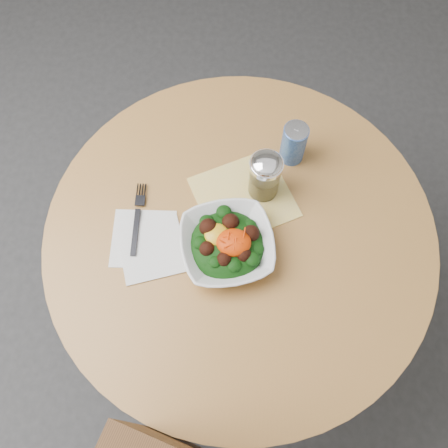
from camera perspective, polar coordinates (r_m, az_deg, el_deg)
ground at (r=1.85m, az=1.16°, el=-9.99°), size 6.00×6.00×0.00m
table at (r=1.32m, az=1.61°, el=-4.32°), size 0.90×0.90×0.75m
cloth_napkin at (r=1.18m, az=2.27°, el=3.10°), size 0.28×0.27×0.00m
paper_napkins at (r=1.14m, az=-8.70°, el=-2.24°), size 0.18×0.19×0.00m
salad_bowl at (r=1.10m, az=0.36°, el=-2.35°), size 0.24×0.24×0.08m
fork at (r=1.17m, az=-9.83°, el=0.88°), size 0.02×0.18×0.00m
spice_shaker at (r=1.13m, az=4.68°, el=5.50°), size 0.07×0.07×0.13m
beverage_can at (r=1.20m, az=7.97°, el=9.12°), size 0.06×0.06×0.11m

